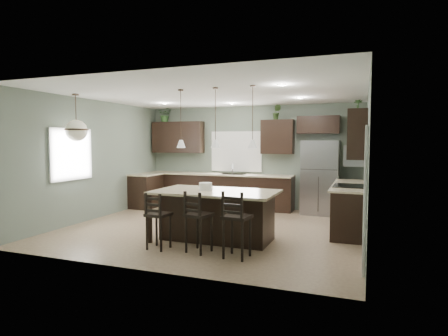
% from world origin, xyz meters
% --- Properties ---
extents(ground, '(6.00, 6.00, 0.00)m').
position_xyz_m(ground, '(0.00, 0.00, 0.00)').
color(ground, '#9E8466').
rests_on(ground, ground).
extents(pantry_door, '(0.04, 0.82, 2.04)m').
position_xyz_m(pantry_door, '(2.98, -1.55, 1.02)').
color(pantry_door, white).
rests_on(pantry_door, ground).
extents(window_back, '(1.35, 0.02, 1.00)m').
position_xyz_m(window_back, '(-0.40, 2.73, 1.55)').
color(window_back, white).
rests_on(window_back, room_shell).
extents(window_left, '(0.02, 1.10, 1.00)m').
position_xyz_m(window_left, '(-2.98, -0.80, 1.55)').
color(window_left, white).
rests_on(window_left, room_shell).
extents(left_return_cabs, '(0.60, 0.90, 0.90)m').
position_xyz_m(left_return_cabs, '(-2.70, 1.70, 0.45)').
color(left_return_cabs, black).
rests_on(left_return_cabs, ground).
extents(left_return_countertop, '(0.66, 0.96, 0.04)m').
position_xyz_m(left_return_countertop, '(-2.68, 1.70, 0.92)').
color(left_return_countertop, beige).
rests_on(left_return_countertop, left_return_cabs).
extents(back_lower_cabs, '(4.20, 0.60, 0.90)m').
position_xyz_m(back_lower_cabs, '(-0.85, 2.45, 0.45)').
color(back_lower_cabs, black).
rests_on(back_lower_cabs, ground).
extents(back_countertop, '(4.20, 0.66, 0.04)m').
position_xyz_m(back_countertop, '(-0.85, 2.43, 0.92)').
color(back_countertop, beige).
rests_on(back_countertop, back_lower_cabs).
extents(sink_inset, '(0.70, 0.45, 0.01)m').
position_xyz_m(sink_inset, '(-0.40, 2.43, 0.94)').
color(sink_inset, gray).
rests_on(sink_inset, back_countertop).
extents(faucet, '(0.02, 0.02, 0.28)m').
position_xyz_m(faucet, '(-0.40, 2.40, 1.08)').
color(faucet, silver).
rests_on(faucet, back_countertop).
extents(back_upper_left, '(1.55, 0.34, 0.90)m').
position_xyz_m(back_upper_left, '(-2.15, 2.58, 1.95)').
color(back_upper_left, black).
rests_on(back_upper_left, room_shell).
extents(back_upper_right, '(0.85, 0.34, 0.90)m').
position_xyz_m(back_upper_right, '(0.80, 2.58, 1.95)').
color(back_upper_right, black).
rests_on(back_upper_right, room_shell).
extents(fridge_header, '(1.05, 0.34, 0.45)m').
position_xyz_m(fridge_header, '(1.85, 2.58, 2.25)').
color(fridge_header, black).
rests_on(fridge_header, room_shell).
extents(right_lower_cabs, '(0.60, 2.35, 0.90)m').
position_xyz_m(right_lower_cabs, '(2.70, 0.87, 0.45)').
color(right_lower_cabs, black).
rests_on(right_lower_cabs, ground).
extents(right_countertop, '(0.66, 2.35, 0.04)m').
position_xyz_m(right_countertop, '(2.68, 0.87, 0.92)').
color(right_countertop, beige).
rests_on(right_countertop, right_lower_cabs).
extents(cooktop, '(0.58, 0.75, 0.02)m').
position_xyz_m(cooktop, '(2.68, 0.60, 0.94)').
color(cooktop, black).
rests_on(cooktop, right_countertop).
extents(wall_oven_front, '(0.01, 0.72, 0.60)m').
position_xyz_m(wall_oven_front, '(2.40, 0.60, 0.45)').
color(wall_oven_front, gray).
rests_on(wall_oven_front, right_lower_cabs).
extents(right_upper_cabs, '(0.34, 2.35, 0.90)m').
position_xyz_m(right_upper_cabs, '(2.83, 0.87, 1.95)').
color(right_upper_cabs, black).
rests_on(right_upper_cabs, room_shell).
extents(microwave, '(0.40, 0.75, 0.40)m').
position_xyz_m(microwave, '(2.78, 0.60, 1.55)').
color(microwave, gray).
rests_on(microwave, right_upper_cabs).
extents(refrigerator, '(0.90, 0.74, 1.85)m').
position_xyz_m(refrigerator, '(1.94, 2.42, 0.93)').
color(refrigerator, '#95939C').
rests_on(refrigerator, ground).
extents(kitchen_island, '(2.25, 1.29, 0.92)m').
position_xyz_m(kitchen_island, '(0.41, -0.89, 0.46)').
color(kitchen_island, black).
rests_on(kitchen_island, ground).
extents(serving_dish, '(0.24, 0.24, 0.14)m').
position_xyz_m(serving_dish, '(0.21, -0.89, 0.99)').
color(serving_dish, silver).
rests_on(serving_dish, kitchen_island).
extents(bar_stool_left, '(0.38, 0.38, 0.97)m').
position_xyz_m(bar_stool_left, '(-0.28, -1.74, 0.49)').
color(bar_stool_left, black).
rests_on(bar_stool_left, ground).
extents(bar_stool_center, '(0.46, 0.46, 1.02)m').
position_xyz_m(bar_stool_center, '(0.43, -1.67, 0.51)').
color(bar_stool_center, black).
rests_on(bar_stool_center, ground).
extents(bar_stool_right, '(0.43, 0.43, 1.07)m').
position_xyz_m(bar_stool_right, '(1.11, -1.74, 0.53)').
color(bar_stool_right, black).
rests_on(bar_stool_right, ground).
extents(pendant_left, '(0.17, 0.17, 1.10)m').
position_xyz_m(pendant_left, '(-0.29, -0.88, 2.25)').
color(pendant_left, white).
rests_on(pendant_left, room_shell).
extents(pendant_center, '(0.17, 0.17, 1.10)m').
position_xyz_m(pendant_center, '(0.41, -0.89, 2.25)').
color(pendant_center, white).
rests_on(pendant_center, room_shell).
extents(pendant_right, '(0.17, 0.17, 1.10)m').
position_xyz_m(pendant_right, '(1.11, -0.90, 2.25)').
color(pendant_right, white).
rests_on(pendant_right, room_shell).
extents(chandelier, '(0.48, 0.48, 0.97)m').
position_xyz_m(chandelier, '(-2.60, -1.04, 2.32)').
color(chandelier, beige).
rests_on(chandelier, room_shell).
extents(plant_back_left, '(0.48, 0.44, 0.44)m').
position_xyz_m(plant_back_left, '(-2.55, 2.55, 2.62)').
color(plant_back_left, '#2D5324').
rests_on(plant_back_left, back_upper_left).
extents(plant_back_right, '(0.22, 0.18, 0.39)m').
position_xyz_m(plant_back_right, '(0.78, 2.55, 2.60)').
color(plant_back_right, '#324D21').
rests_on(plant_back_right, back_upper_right).
extents(plant_right_wall, '(0.21, 0.21, 0.34)m').
position_xyz_m(plant_right_wall, '(2.80, 1.44, 2.57)').
color(plant_right_wall, '#2D4F22').
rests_on(plant_right_wall, right_upper_cabs).
extents(room_shell, '(6.00, 6.00, 6.00)m').
position_xyz_m(room_shell, '(0.00, 0.00, 1.70)').
color(room_shell, slate).
rests_on(room_shell, ground).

